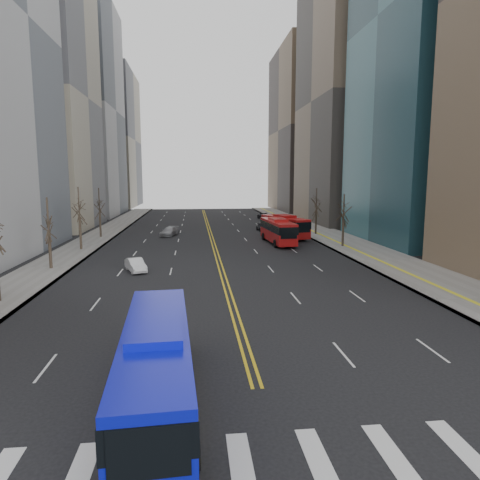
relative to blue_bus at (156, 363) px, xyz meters
name	(u,v)px	position (x,y,z in m)	size (l,w,h in m)	color
ground	(283,471)	(3.95, -4.00, -1.75)	(220.00, 220.00, 0.00)	black
sidewalk_right	(341,241)	(21.45, 41.00, -1.68)	(7.00, 130.00, 0.15)	gray
sidewalk_left	(85,245)	(-12.55, 41.00, -1.68)	(5.00, 130.00, 0.15)	gray
crosswalk	(283,471)	(3.95, -4.00, -1.74)	(26.70, 4.00, 0.01)	silver
centerline	(210,234)	(3.95, 51.00, -1.74)	(0.55, 100.00, 0.01)	gold
office_towers	(207,92)	(4.08, 64.51, 22.17)	(83.00, 134.00, 58.00)	gray
street_trees	(149,213)	(-3.23, 30.55, 3.12)	(35.20, 47.20, 7.60)	black
blue_bus	(156,363)	(0.00, 0.00, 0.00)	(3.12, 11.53, 3.34)	#0C11B6
red_bus_near	(278,229)	(12.45, 39.87, 0.11)	(3.13, 10.61, 3.35)	red
red_bus_far	(285,225)	(14.54, 45.41, 0.09)	(5.41, 10.61, 3.31)	red
car_white	(136,265)	(-3.98, 24.30, -1.14)	(1.29, 3.70, 1.22)	silver
car_dark_mid	(263,227)	(12.66, 53.66, -1.06)	(1.63, 4.06, 1.38)	black
car_silver	(169,231)	(-2.28, 49.09, -1.10)	(1.83, 4.50, 1.31)	gray
car_dark_far	(265,216)	(16.45, 73.62, -1.08)	(2.23, 4.84, 1.34)	black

